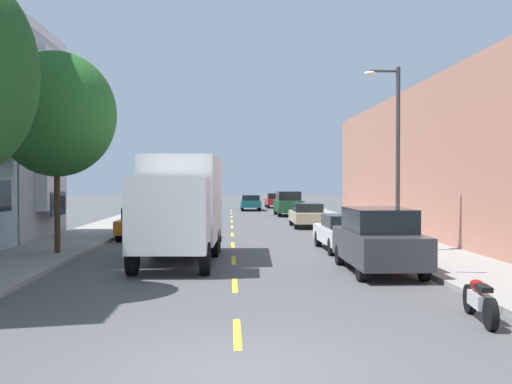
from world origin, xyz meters
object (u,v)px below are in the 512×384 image
at_px(parked_hatchback_burgundy, 186,201).
at_px(parked_sedan_white, 345,232).
at_px(street_lamp, 394,145).
at_px(parked_suv_forest, 288,203).
at_px(parked_suv_charcoal, 378,239).
at_px(parked_motorcycle, 480,300).
at_px(moving_teal_sedan, 251,202).
at_px(street_tree_second, 57,114).
at_px(delivery_box_truck, 181,203).
at_px(parked_hatchback_navy, 162,213).
at_px(parked_sedan_champagne, 307,215).
at_px(parked_hatchback_red, 275,200).
at_px(parked_pickup_black, 171,207).
at_px(parked_wagon_orange, 142,221).

height_order(parked_hatchback_burgundy, parked_sedan_white, parked_hatchback_burgundy).
distance_m(street_lamp, parked_suv_forest, 25.42).
distance_m(parked_suv_charcoal, parked_motorcycle, 6.40).
height_order(parked_hatchback_burgundy, moving_teal_sedan, parked_hatchback_burgundy).
distance_m(parked_suv_forest, parked_sedan_white, 23.85).
distance_m(street_tree_second, delivery_box_truck, 5.77).
relative_size(delivery_box_truck, parked_hatchback_navy, 1.89).
relative_size(parked_sedan_champagne, parked_hatchback_navy, 1.13).
height_order(parked_sedan_champagne, parked_hatchback_navy, parked_hatchback_navy).
distance_m(street_lamp, parked_hatchback_red, 39.25).
distance_m(parked_pickup_black, parked_motorcycle, 34.14).
xyz_separation_m(parked_suv_charcoal, parked_hatchback_burgundy, (-8.74, 41.02, -0.23)).
bearing_deg(parked_hatchback_burgundy, street_tree_second, -93.11).
height_order(parked_wagon_orange, parked_motorcycle, parked_wagon_orange).
bearing_deg(parked_hatchback_burgundy, parked_hatchback_navy, -89.91).
height_order(parked_suv_charcoal, parked_wagon_orange, parked_suv_charcoal).
bearing_deg(parked_pickup_black, parked_hatchback_burgundy, 89.70).
xyz_separation_m(parked_sedan_champagne, parked_hatchback_navy, (-8.82, 2.42, 0.01)).
distance_m(street_tree_second, parked_suv_charcoal, 12.27).
distance_m(parked_suv_forest, parked_motorcycle, 35.74).
bearing_deg(parked_hatchback_navy, parked_sedan_champagne, -15.37).
bearing_deg(parked_suv_forest, street_tree_second, -113.41).
bearing_deg(delivery_box_truck, parked_suv_forest, 76.73).
xyz_separation_m(street_tree_second, parked_hatchback_red, (10.85, 39.02, -4.41)).
bearing_deg(delivery_box_truck, parked_hatchback_burgundy, 93.91).
bearing_deg(parked_pickup_black, parked_suv_charcoal, -71.61).
distance_m(parked_hatchback_burgundy, parked_sedan_white, 36.57).
height_order(parked_sedan_champagne, parked_sedan_white, same).
height_order(street_lamp, parked_wagon_orange, street_lamp).
xyz_separation_m(street_tree_second, parked_pickup_black, (1.92, 22.27, -4.33)).
distance_m(street_lamp, parked_sedan_champagne, 13.82).
bearing_deg(street_tree_second, parked_hatchback_burgundy, 86.89).
bearing_deg(parked_suv_charcoal, delivery_box_truck, 155.44).
xyz_separation_m(parked_suv_charcoal, moving_teal_sedan, (-2.53, 38.06, -0.24)).
bearing_deg(parked_hatchback_red, parked_sedan_champagne, -90.00).
bearing_deg(parked_sedan_white, moving_teal_sedan, 94.53).
height_order(street_tree_second, parked_hatchback_navy, street_tree_second).
distance_m(parked_sedan_champagne, parked_pickup_black, 12.68).
height_order(street_tree_second, parked_sedan_champagne, street_tree_second).
height_order(street_tree_second, parked_motorcycle, street_tree_second).
relative_size(street_tree_second, street_lamp, 1.07).
height_order(street_lamp, parked_motorcycle, street_lamp).
relative_size(parked_pickup_black, parked_sedan_white, 1.18).
height_order(street_tree_second, delivery_box_truck, street_tree_second).
height_order(parked_hatchback_red, parked_hatchback_burgundy, same).
bearing_deg(parked_sedan_white, delivery_box_truck, -156.17).
xyz_separation_m(parked_suv_charcoal, parked_hatchback_navy, (-8.70, 19.93, -0.23)).
bearing_deg(parked_hatchback_red, parked_hatchback_burgundy, -165.82).
relative_size(parked_hatchback_red, parked_motorcycle, 1.97).
bearing_deg(parked_sedan_champagne, parked_wagon_orange, -144.77).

